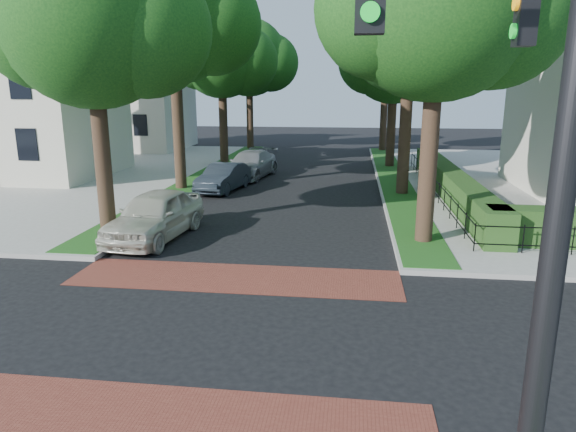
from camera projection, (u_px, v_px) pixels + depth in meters
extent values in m
plane|color=black|center=(202.00, 331.00, 10.99)|extent=(120.00, 120.00, 0.00)
cube|color=maroon|center=(236.00, 278.00, 14.07)|extent=(9.00, 2.20, 0.01)
cube|color=maroon|center=(143.00, 426.00, 7.91)|extent=(9.00, 2.20, 0.01)
cube|color=#173E11|center=(393.00, 179.00, 28.68)|extent=(1.60, 29.80, 0.02)
cube|color=#173E11|center=(206.00, 175.00, 29.99)|extent=(1.60, 29.80, 0.02)
cylinder|color=black|center=(431.00, 129.00, 16.14)|extent=(0.56, 0.56, 7.35)
sphere|color=#103B12|center=(495.00, 11.00, 15.38)|extent=(4.65, 4.65, 4.65)
sphere|color=#103B12|center=(386.00, 7.00, 15.27)|extent=(4.34, 4.34, 4.34)
cylinder|color=black|center=(406.00, 112.00, 23.80)|extent=(0.56, 0.56, 7.70)
sphere|color=#103B12|center=(411.00, 19.00, 22.81)|extent=(6.60, 6.60, 6.60)
sphere|color=#103B12|center=(451.00, 28.00, 22.98)|extent=(4.95, 4.95, 4.95)
sphere|color=#103B12|center=(374.00, 26.00, 22.89)|extent=(4.62, 4.62, 4.62)
sphere|color=#103B12|center=(410.00, 12.00, 24.27)|extent=(4.29, 4.29, 4.29)
cylinder|color=black|center=(392.00, 114.00, 32.59)|extent=(0.56, 0.56, 6.65)
sphere|color=#103B12|center=(395.00, 56.00, 31.74)|extent=(5.80, 5.80, 5.80)
sphere|color=#103B12|center=(420.00, 63.00, 31.93)|extent=(4.35, 4.35, 4.35)
sphere|color=#103B12|center=(371.00, 61.00, 31.80)|extent=(4.06, 4.06, 4.06)
sphere|color=#103B12|center=(395.00, 50.00, 33.00)|extent=(3.77, 3.77, 3.77)
cylinder|color=black|center=(384.00, 106.00, 41.21)|extent=(0.56, 0.56, 7.00)
sphere|color=#103B12|center=(386.00, 58.00, 40.32)|extent=(6.00, 6.00, 6.00)
sphere|color=#103B12|center=(407.00, 64.00, 40.50)|extent=(4.50, 4.50, 4.50)
sphere|color=#103B12|center=(367.00, 62.00, 40.38)|extent=(4.20, 4.20, 4.20)
sphere|color=#103B12|center=(387.00, 53.00, 41.63)|extent=(3.90, 3.90, 3.90)
cylinder|color=black|center=(100.00, 131.00, 17.51)|extent=(0.56, 0.56, 7.00)
sphere|color=#103B12|center=(90.00, 16.00, 16.62)|extent=(6.00, 6.00, 6.00)
sphere|color=#103B12|center=(143.00, 29.00, 16.80)|extent=(4.50, 4.50, 4.50)
sphere|color=#103B12|center=(44.00, 25.00, 16.68)|extent=(4.20, 4.20, 4.20)
sphere|color=#103B12|center=(113.00, 6.00, 17.93)|extent=(3.90, 3.90, 3.90)
cylinder|color=black|center=(177.00, 107.00, 25.09)|extent=(0.56, 0.56, 8.05)
sphere|color=#103B12|center=(173.00, 14.00, 24.06)|extent=(6.40, 6.40, 6.40)
sphere|color=#103B12|center=(211.00, 24.00, 24.23)|extent=(4.80, 4.80, 4.80)
sphere|color=#103B12|center=(139.00, 21.00, 24.13)|extent=(4.48, 4.48, 4.48)
sphere|color=#103B12|center=(185.00, 8.00, 25.46)|extent=(4.16, 4.16, 4.16)
cylinder|color=black|center=(223.00, 111.00, 33.89)|extent=(0.56, 0.56, 6.86)
sphere|color=#103B12|center=(221.00, 54.00, 33.02)|extent=(5.60, 5.60, 5.60)
sphere|color=#103B12|center=(246.00, 61.00, 33.22)|extent=(4.20, 4.20, 4.20)
sphere|color=#103B12|center=(199.00, 59.00, 33.07)|extent=(3.92, 3.92, 3.92)
sphere|color=#103B12|center=(228.00, 48.00, 34.23)|extent=(3.64, 3.64, 3.64)
cylinder|color=black|center=(250.00, 105.00, 42.53)|extent=(0.56, 0.56, 7.14)
sphere|color=#103B12|center=(249.00, 58.00, 41.61)|extent=(6.20, 6.20, 6.20)
sphere|color=#103B12|center=(270.00, 63.00, 41.79)|extent=(4.65, 4.65, 4.65)
sphere|color=#103B12|center=(230.00, 61.00, 41.68)|extent=(4.34, 4.34, 4.34)
sphere|color=#103B12|center=(254.00, 52.00, 42.97)|extent=(4.03, 4.03, 4.03)
cube|color=#193C14|center=(450.00, 182.00, 24.32)|extent=(1.00, 18.00, 1.20)
cube|color=beige|center=(27.00, 118.00, 29.37)|extent=(9.00, 8.00, 6.50)
cube|color=maroon|center=(45.00, 20.00, 26.28)|extent=(0.80, 0.80, 3.64)
cube|color=beige|center=(130.00, 109.00, 42.85)|extent=(9.00, 8.00, 6.50)
cube|color=maroon|center=(150.00, 43.00, 39.76)|extent=(0.80, 0.80, 3.64)
cylinder|color=black|center=(563.00, 185.00, 4.94)|extent=(0.26, 0.26, 8.00)
cylinder|color=#0CB226|center=(370.00, 12.00, 4.66)|extent=(0.18, 0.05, 0.18)
cube|color=black|center=(528.00, 3.00, 6.12)|extent=(0.22, 0.28, 1.00)
cylinder|color=orange|center=(516.00, 3.00, 6.13)|extent=(0.05, 0.18, 0.18)
cylinder|color=#0CB226|center=(513.00, 31.00, 6.21)|extent=(0.05, 0.18, 0.18)
imported|color=beige|center=(155.00, 215.00, 17.60)|extent=(2.45, 5.07, 1.67)
imported|color=#1D242C|center=(223.00, 178.00, 25.85)|extent=(2.13, 4.38, 1.38)
imported|color=gray|center=(250.00, 164.00, 29.85)|extent=(2.90, 5.49, 1.52)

